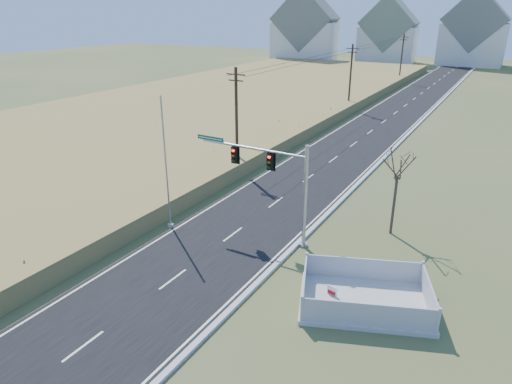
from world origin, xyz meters
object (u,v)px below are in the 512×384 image
object	(u,v)px
open_sign	(332,292)
flagpole	(167,178)
traffic_signal_mast	(278,179)
bare_tree	(399,163)
fence_enclosure	(364,299)

from	to	relation	value
open_sign	flagpole	distance (m)	12.91
open_sign	flagpole	world-z (taller)	flagpole
traffic_signal_mast	flagpole	size ratio (longest dim) A/B	0.92
open_sign	bare_tree	distance (m)	9.75
fence_enclosure	bare_tree	world-z (taller)	bare_tree
fence_enclosure	flagpole	distance (m)	14.36
traffic_signal_mast	bare_tree	bearing A→B (deg)	36.76
flagpole	bare_tree	size ratio (longest dim) A/B	1.47
open_sign	bare_tree	bearing A→B (deg)	97.40
flagpole	open_sign	bearing A→B (deg)	-10.98
traffic_signal_mast	open_sign	size ratio (longest dim) A/B	11.52
traffic_signal_mast	open_sign	distance (m)	7.78
traffic_signal_mast	bare_tree	world-z (taller)	traffic_signal_mast
traffic_signal_mast	bare_tree	size ratio (longest dim) A/B	1.36
fence_enclosure	flagpole	world-z (taller)	flagpole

